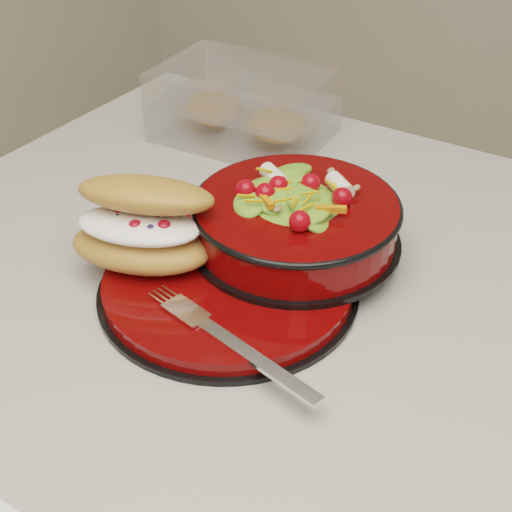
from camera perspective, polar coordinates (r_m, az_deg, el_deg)
The scene contains 5 objects.
dinner_plate at distance 0.70m, azimuth -2.23°, elevation -2.31°, with size 0.26×0.26×0.02m.
salad_bowl at distance 0.73m, azimuth 3.23°, elevation 3.31°, with size 0.22×0.22×0.09m.
croissant at distance 0.71m, azimuth -9.02°, elevation 2.47°, with size 0.16×0.13×0.09m.
fork at distance 0.62m, azimuth -1.85°, elevation -7.01°, with size 0.18×0.06×0.00m.
pastry_box at distance 0.99m, azimuth -0.96°, elevation 11.95°, with size 0.23×0.18×0.09m.
Camera 1 is at (0.11, -0.52, 1.34)m, focal length 50.00 mm.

